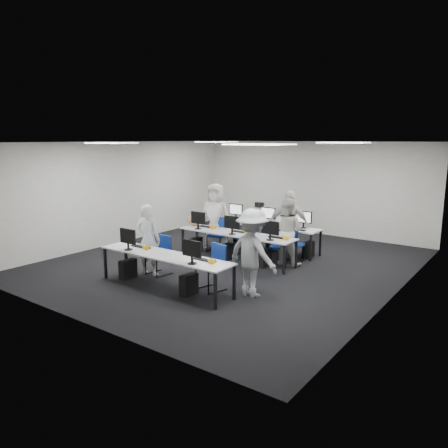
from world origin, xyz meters
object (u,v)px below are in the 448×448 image
Objects in this scene: chair_0 at (159,262)px; chair_6 at (260,243)px; chair_4 at (278,253)px; photographer at (252,253)px; chair_5 at (226,238)px; student_2 at (216,217)px; student_3 at (288,225)px; chair_7 at (294,251)px; desk_front at (165,257)px; chair_2 at (217,241)px; desk_mid at (236,235)px; chair_3 at (246,245)px; student_1 at (287,231)px; student_0 at (148,240)px; chair_1 at (211,276)px.

chair_6 reaches higher than chair_0.
photographer is at bearing -94.89° from chair_4.
chair_5 is (-0.16, 2.84, 0.01)m from chair_0.
student_2 is 2.17m from student_3.
chair_7 is at bearing -1.16° from chair_6.
chair_2 is at bearing 107.74° from desk_front.
desk_mid is 1.53m from chair_7.
student_2 reaches higher than chair_3.
chair_5 is 1.12m from chair_6.
student_1 reaches higher than chair_5.
desk_mid is at bearing -98.48° from chair_6.
student_3 reaches higher than chair_0.
chair_0 is 3.45m from student_3.
student_1 is (2.15, 2.61, 0.02)m from student_0.
desk_front is 3.36× the size of chair_1.
chair_3 is at bearing -133.52° from chair_6.
chair_7 is 2.84m from photographer.
chair_1 is 1.07× the size of chair_3.
chair_6 is at bearing 87.30° from desk_front.
chair_0 is 3.45m from chair_7.
desk_mid is 3.36× the size of chair_1.
chair_7 is (1.21, 3.43, -0.41)m from desk_front.
chair_0 is 1.01× the size of chair_2.
chair_2 reaches higher than desk_front.
student_0 is at bearing -102.55° from chair_2.
student_1 reaches higher than student_0.
desk_mid is 0.75m from chair_3.
photographer is (2.69, -2.40, 0.60)m from chair_2.
chair_0 is 0.55× the size of student_0.
desk_front is at bearing -129.83° from chair_4.
desk_front is at bearing 139.26° from student_0.
desk_front is at bearing -85.34° from chair_2.
desk_front is at bearing -90.69° from chair_6.
student_1 is at bearing -92.85° from chair_7.
photographer is (2.67, 0.22, 0.06)m from student_0.
chair_5 is 2.03m from student_3.
chair_0 reaches higher than chair_3.
student_3 reaches higher than chair_4.
chair_2 is 1.00× the size of chair_3.
student_3 is (0.98, 0.92, 0.22)m from desk_mid.
chair_3 reaches higher than desk_front.
chair_4 is 2.53m from photographer.
student_0 is 2.68m from photographer.
chair_2 is (-0.99, 3.10, -0.40)m from desk_front.
student_0 is (-1.13, -3.01, 0.51)m from chair_6.
student_3 reaches higher than chair_2.
desk_front is 1.05m from chair_1.
chair_0 is 3.00m from chair_4.
chair_5 is 0.57× the size of student_0.
student_3 reaches higher than desk_mid.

